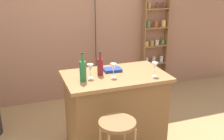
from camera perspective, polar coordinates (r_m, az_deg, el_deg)
The scene contains 10 objects.
back_wall at distance 4.70m, azimuth -6.46°, elevation 10.76°, with size 6.40×0.10×2.80m, color #9E6B51.
kitchen_counter at distance 3.46m, azimuth 0.62°, elevation -8.33°, with size 1.20×0.74×0.96m.
bar_stool at distance 2.85m, azimuth 1.07°, elevation -13.54°, with size 0.37×0.37×0.71m.
spice_shelf at distance 5.16m, azimuth 8.69°, elevation 4.69°, with size 0.47×0.13×1.66m.
bottle_vinegar at distance 3.05m, azimuth -5.96°, elevation -0.10°, with size 0.07×0.07×0.32m.
bottle_wine_red at distance 3.23m, azimuth -2.41°, elevation 0.74°, with size 0.07×0.07×0.28m.
wine_glass_left at distance 3.14m, azimuth -4.46°, elevation 0.39°, with size 0.07×0.07×0.16m.
wine_glass_center at distance 3.15m, azimuth 0.28°, elevation 0.54°, with size 0.07×0.07×0.16m.
wine_glass_right at distance 3.22m, azimuth 8.73°, elevation 0.75°, with size 0.07×0.07×0.16m.
cookbook at distance 3.38m, azimuth 0.10°, elevation 0.08°, with size 0.21×0.15×0.04m, color navy.
Camera 1 is at (-1.07, -2.58, 2.08)m, focal length 44.78 mm.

